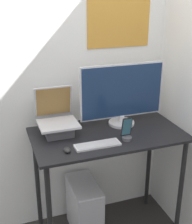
% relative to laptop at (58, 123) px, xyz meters
% --- Properties ---
extents(wall_back, '(6.00, 0.06, 2.60)m').
position_rel_laptop_xyz_m(wall_back, '(0.35, 0.27, 0.28)').
color(wall_back, white).
rests_on(wall_back, ground_plane).
extents(desk, '(1.11, 0.60, 0.94)m').
position_rel_laptop_xyz_m(desk, '(0.35, -0.12, -0.22)').
color(desk, black).
rests_on(desk, ground_plane).
extents(laptop, '(0.28, 0.28, 0.33)m').
position_rel_laptop_xyz_m(laptop, '(0.00, 0.00, 0.00)').
color(laptop, '#4C4C51').
rests_on(laptop, desk).
extents(monitor, '(0.66, 0.20, 0.48)m').
position_rel_laptop_xyz_m(monitor, '(0.51, 0.00, 0.15)').
color(monitor, silver).
rests_on(monitor, desk).
extents(keyboard, '(0.31, 0.10, 0.02)m').
position_rel_laptop_xyz_m(keyboard, '(0.21, -0.28, -0.07)').
color(keyboard, silver).
rests_on(keyboard, desk).
extents(mouse, '(0.04, 0.07, 0.03)m').
position_rel_laptop_xyz_m(mouse, '(-0.01, -0.29, -0.07)').
color(mouse, '#262626').
rests_on(mouse, desk).
extents(cell_phone, '(0.07, 0.07, 0.17)m').
position_rel_laptop_xyz_m(cell_phone, '(0.43, -0.26, -0.03)').
color(cell_phone, '#4C4C51').
rests_on(cell_phone, desk).
extents(computer_tower, '(0.21, 0.40, 0.47)m').
position_rel_laptop_xyz_m(computer_tower, '(0.19, -0.02, -0.79)').
color(computer_tower, silver).
rests_on(computer_tower, ground_plane).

